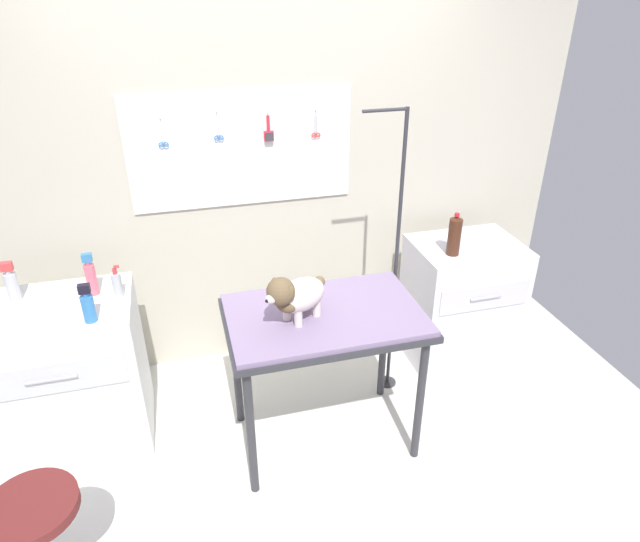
# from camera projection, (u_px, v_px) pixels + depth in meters

# --- Properties ---
(ground) EXTENTS (4.40, 4.00, 0.04)m
(ground) POSITION_uv_depth(u_px,v_px,m) (317.00, 484.00, 2.96)
(ground) COLOR silver
(rear_wall_panel) EXTENTS (4.00, 0.11, 2.30)m
(rear_wall_panel) POSITION_uv_depth(u_px,v_px,m) (263.00, 193.00, 3.48)
(rear_wall_panel) COLOR #BBB5A1
(rear_wall_panel) RESTS_ON ground
(grooming_table) EXTENTS (1.01, 0.65, 0.85)m
(grooming_table) POSITION_uv_depth(u_px,v_px,m) (325.00, 327.00, 2.87)
(grooming_table) COLOR #2D2D33
(grooming_table) RESTS_ON ground
(grooming_arm) EXTENTS (0.30, 0.11, 1.78)m
(grooming_arm) POSITION_uv_depth(u_px,v_px,m) (394.00, 271.00, 3.25)
(grooming_arm) COLOR #2D2D33
(grooming_arm) RESTS_ON ground
(dog) EXTENTS (0.36, 0.29, 0.28)m
(dog) POSITION_uv_depth(u_px,v_px,m) (295.00, 295.00, 2.69)
(dog) COLOR silver
(dog) RESTS_ON grooming_table
(counter_left) EXTENTS (0.80, 0.58, 0.87)m
(counter_left) POSITION_uv_depth(u_px,v_px,m) (67.00, 374.00, 3.04)
(counter_left) COLOR silver
(counter_left) RESTS_ON ground
(cabinet_right) EXTENTS (0.68, 0.54, 0.85)m
(cabinet_right) POSITION_uv_depth(u_px,v_px,m) (461.00, 302.00, 3.73)
(cabinet_right) COLOR silver
(cabinet_right) RESTS_ON ground
(stool) EXTENTS (0.36, 0.36, 0.59)m
(stool) POSITION_uv_depth(u_px,v_px,m) (36.00, 522.00, 2.17)
(stool) COLOR #9E9EA3
(stool) RESTS_ON ground
(spray_bottle_tall) EXTENTS (0.05, 0.05, 0.18)m
(spray_bottle_tall) POSITION_uv_depth(u_px,v_px,m) (117.00, 284.00, 2.89)
(spray_bottle_tall) COLOR #ADB2B5
(spray_bottle_tall) RESTS_ON counter_left
(shampoo_bottle) EXTENTS (0.06, 0.06, 0.22)m
(shampoo_bottle) POSITION_uv_depth(u_px,v_px,m) (12.00, 284.00, 2.86)
(shampoo_bottle) COLOR #B5B7BF
(shampoo_bottle) RESTS_ON counter_left
(spray_bottle_short) EXTENTS (0.06, 0.06, 0.20)m
(spray_bottle_short) POSITION_uv_depth(u_px,v_px,m) (88.00, 306.00, 2.68)
(spray_bottle_short) COLOR #3177BC
(spray_bottle_short) RESTS_ON counter_left
(pump_bottle_white) EXTENTS (0.05, 0.05, 0.24)m
(pump_bottle_white) POSITION_uv_depth(u_px,v_px,m) (91.00, 277.00, 2.90)
(pump_bottle_white) COLOR #D75E6F
(pump_bottle_white) RESTS_ON counter_left
(soda_bottle) EXTENTS (0.08, 0.08, 0.27)m
(soda_bottle) POSITION_uv_depth(u_px,v_px,m) (454.00, 235.00, 3.35)
(soda_bottle) COLOR #422214
(soda_bottle) RESTS_ON cabinet_right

